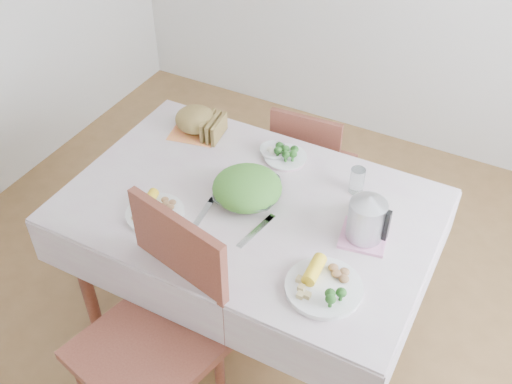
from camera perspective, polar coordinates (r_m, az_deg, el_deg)
The scene contains 19 objects.
floor at distance 3.03m, azimuth -0.52°, elevation -11.87°, with size 3.60×3.60×0.00m, color brown.
dining_table at distance 2.74m, azimuth -0.57°, elevation -7.14°, with size 1.40×0.90×0.75m, color brown.
tablecloth at distance 2.47m, azimuth -0.63°, elevation -1.25°, with size 1.50×1.00×0.01m, color beige.
chair_near at distance 2.38m, azimuth -10.34°, elevation -15.14°, with size 0.47×0.47×1.04m, color brown.
chair_far at distance 3.19m, azimuth 5.55°, elevation 3.16°, with size 0.38×0.38×0.84m, color brown.
salad_bowl at distance 2.46m, azimuth -0.84°, elevation -0.15°, with size 0.27×0.27×0.07m, color white.
dinner_plate_left at distance 2.44m, azimuth -9.58°, elevation -2.02°, with size 0.24×0.24×0.02m, color white.
dinner_plate_right at distance 2.15m, azimuth 6.47°, elevation -9.06°, with size 0.28×0.28×0.02m, color white.
broccoli_plate at distance 2.69m, azimuth 2.82°, elevation 3.33°, with size 0.19×0.19×0.02m, color beige.
napkin at distance 2.88m, azimuth -5.68°, elevation 5.88°, with size 0.22×0.22×0.00m, color #FF934B.
bread_loaf at distance 2.85m, azimuth -5.76°, elevation 6.80°, with size 0.20×0.19×0.12m, color brown.
fruit_bowl at distance 2.70m, azimuth 1.66°, elevation 3.86°, with size 0.12×0.12×0.04m, color white.
yellow_mug at distance 2.43m, azimuth 10.35°, elevation -1.60°, with size 0.09×0.09×0.07m, color yellow.
glass_tumbler at distance 2.51m, azimuth 9.62°, elevation 1.20°, with size 0.06×0.06×0.12m, color white.
pink_tray at distance 2.35m, azimuth 10.21°, elevation -4.16°, with size 0.18×0.18×0.01m, color pink.
electric_kettle at distance 2.28m, azimuth 10.54°, elevation -2.16°, with size 0.14×0.14×0.20m, color #B2B5BA.
fork_left at distance 2.42m, azimuth -5.11°, elevation -2.11°, with size 0.02×0.21×0.00m, color silver.
fork_right at distance 2.34m, azimuth -0.04°, elevation -3.79°, with size 0.02×0.21×0.00m, color silver.
knife at distance 2.32m, azimuth -6.79°, elevation -4.60°, with size 0.02×0.20×0.00m, color silver.
Camera 1 is at (0.88, -1.60, 2.42)m, focal length 42.00 mm.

